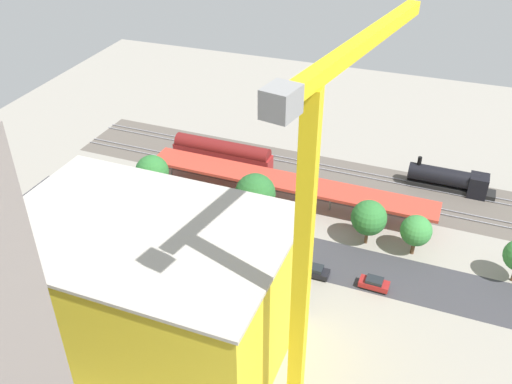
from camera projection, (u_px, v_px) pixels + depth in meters
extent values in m
plane|color=gray|center=(290.00, 238.00, 85.95)|extent=(147.72, 147.72, 0.00)
cube|color=#5B544C|center=(321.00, 177.00, 100.68)|extent=(92.69, 17.22, 0.01)
cube|color=#38383D|center=(284.00, 250.00, 83.50)|extent=(92.54, 11.52, 0.01)
cube|color=#9E9EA8|center=(326.00, 165.00, 103.79)|extent=(92.30, 2.65, 0.12)
cube|color=#9E9EA8|center=(324.00, 169.00, 102.65)|extent=(92.30, 2.65, 0.12)
cube|color=#9E9EA8|center=(317.00, 184.00, 98.51)|extent=(92.30, 2.65, 0.12)
cube|color=#9E9EA8|center=(315.00, 188.00, 97.38)|extent=(92.30, 2.65, 0.12)
cube|color=#C63D2D|center=(288.00, 182.00, 92.30)|extent=(48.52, 6.68, 0.49)
cylinder|color=slate|center=(422.00, 220.00, 86.76)|extent=(0.30, 0.30, 3.51)
cylinder|color=slate|center=(330.00, 201.00, 91.18)|extent=(0.30, 0.30, 3.51)
cylinder|color=slate|center=(247.00, 184.00, 95.61)|extent=(0.30, 0.30, 3.51)
cylinder|color=slate|center=(171.00, 168.00, 100.03)|extent=(0.30, 0.30, 3.51)
cube|color=black|center=(450.00, 188.00, 96.83)|extent=(14.65, 3.04, 1.00)
cylinder|color=black|center=(443.00, 176.00, 96.21)|extent=(11.63, 3.25, 2.93)
cube|color=black|center=(478.00, 186.00, 94.77)|extent=(3.12, 3.21, 3.77)
cylinder|color=black|center=(420.00, 161.00, 96.33)|extent=(0.70, 0.70, 1.40)
cube|color=black|center=(223.00, 168.00, 102.85)|extent=(16.67, 2.81, 0.60)
cube|color=maroon|center=(222.00, 158.00, 101.74)|extent=(18.53, 3.45, 3.43)
cylinder|color=maroon|center=(222.00, 148.00, 100.67)|extent=(17.79, 3.43, 2.95)
cube|color=black|center=(374.00, 287.00, 76.62)|extent=(3.45, 1.95, 0.30)
cube|color=maroon|center=(374.00, 284.00, 76.32)|extent=(4.10, 2.05, 0.78)
cube|color=#1E2328|center=(375.00, 280.00, 75.97)|extent=(2.33, 1.74, 0.51)
cube|color=black|center=(314.00, 275.00, 78.70)|extent=(3.49, 1.82, 0.30)
cube|color=black|center=(314.00, 272.00, 78.42)|extent=(4.16, 1.90, 0.73)
cube|color=#1E2328|center=(315.00, 268.00, 78.05)|extent=(2.34, 1.66, 0.61)
cube|color=black|center=(262.00, 262.00, 81.02)|extent=(3.47, 1.69, 0.30)
cube|color=gray|center=(262.00, 259.00, 80.73)|extent=(4.12, 1.77, 0.76)
cube|color=#1E2328|center=(262.00, 255.00, 80.33)|extent=(2.32, 1.53, 0.69)
cube|color=black|center=(204.00, 248.00, 83.72)|extent=(3.52, 1.74, 0.30)
cube|color=#474C51|center=(204.00, 245.00, 83.43)|extent=(4.19, 1.83, 0.75)
cube|color=#1E2328|center=(203.00, 241.00, 83.04)|extent=(2.36, 1.58, 0.70)
cube|color=black|center=(161.00, 235.00, 86.31)|extent=(3.52, 1.74, 0.30)
cube|color=silver|center=(160.00, 232.00, 86.01)|extent=(4.18, 1.82, 0.79)
cube|color=#1E2328|center=(160.00, 229.00, 85.64)|extent=(2.35, 1.59, 0.56)
cube|color=black|center=(110.00, 226.00, 88.25)|extent=(3.49, 1.75, 0.30)
cube|color=silver|center=(109.00, 223.00, 87.95)|extent=(4.15, 1.83, 0.81)
cube|color=#1E2328|center=(108.00, 219.00, 87.54)|extent=(2.33, 1.60, 0.66)
cube|color=black|center=(61.00, 214.00, 90.94)|extent=(3.46, 1.91, 0.30)
cube|color=silver|center=(60.00, 211.00, 90.65)|extent=(4.11, 2.02, 0.79)
cube|color=#1E2328|center=(59.00, 207.00, 90.26)|extent=(2.34, 1.70, 0.63)
cube|color=yellow|center=(149.00, 290.00, 64.11)|extent=(31.24, 21.53, 16.86)
cube|color=#B7B2A8|center=(140.00, 230.00, 59.39)|extent=(31.85, 22.15, 0.40)
cube|color=yellow|center=(301.00, 288.00, 49.36)|extent=(1.40, 1.40, 37.60)
cube|color=yellow|center=(365.00, 42.00, 45.26)|extent=(6.12, 24.02, 1.20)
cube|color=gray|center=(281.00, 102.00, 35.53)|extent=(2.45, 2.76, 2.00)
cube|color=black|center=(210.00, 262.00, 80.76)|extent=(8.30, 2.51, 0.50)
cube|color=silver|center=(216.00, 254.00, 79.51)|extent=(6.25, 2.72, 3.10)
cube|color=maroon|center=(189.00, 250.00, 80.83)|extent=(2.13, 2.62, 2.25)
cube|color=black|center=(144.00, 242.00, 84.71)|extent=(9.10, 2.76, 0.50)
cube|color=white|center=(149.00, 234.00, 83.30)|extent=(6.82, 2.82, 3.20)
cube|color=#334C8C|center=(124.00, 228.00, 85.02)|extent=(2.47, 2.48, 2.51)
cylinder|color=brown|center=(154.00, 191.00, 93.30)|extent=(0.55, 0.55, 3.79)
sphere|color=#2D7233|center=(152.00, 172.00, 91.22)|extent=(5.47, 5.47, 5.47)
cylinder|color=brown|center=(367.00, 235.00, 84.18)|extent=(0.47, 0.47, 2.77)
sphere|color=#2D7233|center=(369.00, 218.00, 82.41)|extent=(5.28, 5.28, 5.28)
cylinder|color=brown|center=(255.00, 216.00, 87.37)|extent=(0.57, 0.57, 3.92)
sphere|color=#28662D|center=(255.00, 194.00, 85.11)|extent=(6.23, 6.23, 6.23)
cylinder|color=brown|center=(250.00, 213.00, 87.95)|extent=(0.45, 0.45, 3.96)
sphere|color=#2D7233|center=(250.00, 195.00, 86.07)|extent=(4.16, 4.16, 4.16)
cylinder|color=brown|center=(413.00, 246.00, 82.18)|extent=(0.57, 0.57, 2.55)
sphere|color=#38843D|center=(416.00, 231.00, 80.62)|extent=(4.54, 4.54, 4.54)
cylinder|color=#333333|center=(134.00, 221.00, 84.93)|extent=(0.16, 0.16, 5.49)
cube|color=black|center=(131.00, 203.00, 83.18)|extent=(0.36, 0.36, 0.90)
sphere|color=yellow|center=(130.00, 203.00, 83.25)|extent=(0.20, 0.20, 0.20)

